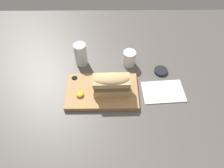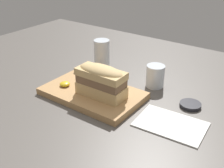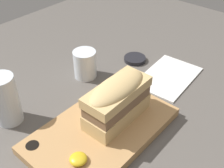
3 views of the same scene
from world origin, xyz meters
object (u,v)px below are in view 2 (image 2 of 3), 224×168
object	(u,v)px
sandwich	(101,80)
condiment_dish	(190,105)
wine_glass	(155,77)
serving_board	(93,93)
water_glass	(102,57)
napkin	(171,124)

from	to	relation	value
sandwich	condiment_dish	distance (cm)	29.03
wine_glass	condiment_dish	world-z (taller)	wine_glass
serving_board	condiment_dish	world-z (taller)	serving_board
sandwich	condiment_dish	xyz separation A→B (cm)	(24.68, 13.54, -7.08)
water_glass	condiment_dish	distance (cm)	40.60
napkin	sandwich	bearing A→B (deg)	-177.66
condiment_dish	wine_glass	bearing A→B (deg)	159.87
wine_glass	condiment_dish	bearing A→B (deg)	-20.13
water_glass	napkin	size ratio (longest dim) A/B	0.61
sandwich	wine_glass	distance (cm)	21.64
napkin	condiment_dish	size ratio (longest dim) A/B	2.99
sandwich	water_glass	distance (cm)	25.18
water_glass	napkin	xyz separation A→B (cm)	(39.07, -19.00, -5.08)
wine_glass	condiment_dish	size ratio (longest dim) A/B	1.19
water_glass	napkin	world-z (taller)	water_glass
wine_glass	condiment_dish	xyz separation A→B (cm)	(15.65, -5.74, -3.16)
wine_glass	condiment_dish	distance (cm)	16.97
serving_board	condiment_dish	bearing A→B (deg)	23.94
serving_board	condiment_dish	distance (cm)	31.46
water_glass	serving_board	bearing A→B (deg)	-60.07
serving_board	napkin	xyz separation A→B (cm)	(28.01, 0.21, -0.87)
sandwich	condiment_dish	size ratio (longest dim) A/B	2.40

